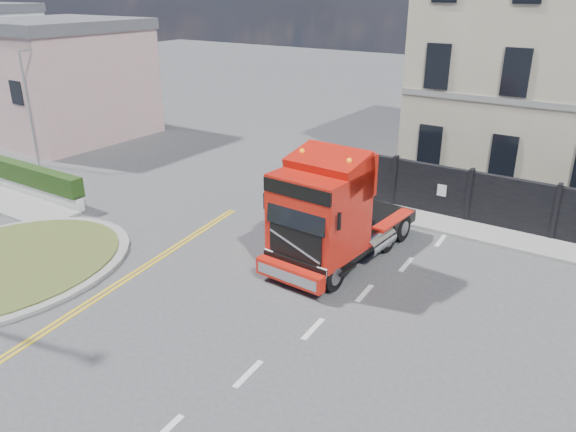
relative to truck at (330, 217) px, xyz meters
The scene contains 9 objects.
ground 3.73m from the truck, 115.14° to the right, with size 120.00×120.00×0.00m, color #424244.
traffic_island 10.48m from the truck, 144.40° to the right, with size 6.80×6.80×0.17m.
hedge_wall 14.53m from the truck, behind, with size 8.00×0.55×1.35m.
seaside_bldg_pink 22.28m from the truck, 164.42° to the left, with size 8.00×8.00×6.00m, color #C69F9B.
seaside_bldg_cream 30.49m from the truck, 164.84° to the left, with size 9.00×8.00×5.00m, color silver.
hoarding_fence 7.90m from the truck, 49.34° to the left, with size 18.80×0.25×2.00m.
pavement_far 7.02m from the truck, 47.93° to the left, with size 20.00×1.60×0.12m, color gray.
truck is the anchor object (origin of this frame).
lamppost_slim 17.55m from the truck, behind, with size 0.23×0.46×5.61m.
Camera 1 is at (9.33, -11.09, 8.31)m, focal length 35.00 mm.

